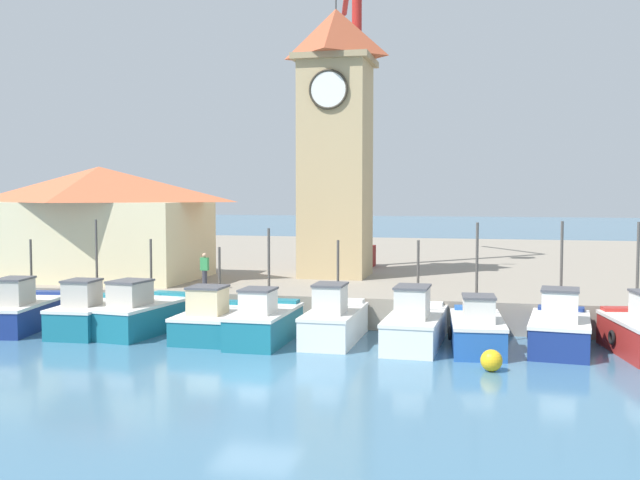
{
  "coord_description": "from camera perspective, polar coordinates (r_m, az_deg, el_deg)",
  "views": [
    {
      "loc": [
        6.85,
        -21.06,
        5.6
      ],
      "look_at": [
        -0.48,
        10.56,
        3.5
      ],
      "focal_mm": 42.0,
      "sensor_mm": 36.0,
      "label": 1
    }
  ],
  "objects": [
    {
      "name": "dock_worker_near_tower",
      "position": [
        33.34,
        -8.78,
        -2.3
      ],
      "size": [
        0.34,
        0.22,
        1.62
      ],
      "color": "#33333D",
      "rests_on": "quay_wharf"
    },
    {
      "name": "port_crane_near",
      "position": [
        43.37,
        2.76,
        8.28
      ],
      "size": [
        3.62,
        10.46,
        19.79
      ],
      "color": "maroon",
      "rests_on": "quay_wharf"
    },
    {
      "name": "fishing_boat_left_outer",
      "position": [
        31.17,
        -17.07,
        -5.4
      ],
      "size": [
        2.15,
        4.32,
        4.49
      ],
      "color": "#196B7F",
      "rests_on": "ground"
    },
    {
      "name": "fishing_boat_left_inner",
      "position": [
        30.71,
        -13.4,
        -5.47
      ],
      "size": [
        2.73,
        5.14,
        3.69
      ],
      "color": "#196B7F",
      "rests_on": "ground"
    },
    {
      "name": "fishing_boat_far_right",
      "position": [
        27.8,
        17.8,
        -6.48
      ],
      "size": [
        2.44,
        4.51,
        4.55
      ],
      "color": "navy",
      "rests_on": "ground"
    },
    {
      "name": "mooring_buoy",
      "position": [
        24.21,
        12.93,
        -8.94
      ],
      "size": [
        0.69,
        0.69,
        0.69
      ],
      "primitive_type": "sphere",
      "color": "gold",
      "rests_on": "ground"
    },
    {
      "name": "fishing_boat_right_outer",
      "position": [
        27.31,
        11.87,
        -6.69
      ],
      "size": [
        2.14,
        4.57,
        4.49
      ],
      "color": "#2356A8",
      "rests_on": "ground"
    },
    {
      "name": "fishing_boat_mid_left",
      "position": [
        29.13,
        -8.06,
        -6.04
      ],
      "size": [
        2.26,
        4.34,
        3.45
      ],
      "color": "#196B7F",
      "rests_on": "ground"
    },
    {
      "name": "quay_wharf",
      "position": [
        50.34,
        5.17,
        -1.96
      ],
      "size": [
        120.0,
        40.0,
        1.29
      ],
      "primitive_type": "cube",
      "color": "gray",
      "rests_on": "ground"
    },
    {
      "name": "fishing_boat_mid_right",
      "position": [
        28.15,
        1.09,
        -6.18
      ],
      "size": [
        1.93,
        4.62,
        3.76
      ],
      "color": "silver",
      "rests_on": "ground"
    },
    {
      "name": "clock_tower",
      "position": [
        38.09,
        1.2,
        7.85
      ],
      "size": [
        3.8,
        3.8,
        15.04
      ],
      "color": "tan",
      "rests_on": "quay_wharf"
    },
    {
      "name": "fishing_boat_right_inner",
      "position": [
        27.61,
        7.25,
        -6.42
      ],
      "size": [
        2.08,
        5.17,
        3.8
      ],
      "color": "silver",
      "rests_on": "ground"
    },
    {
      "name": "fishing_boat_far_left",
      "position": [
        32.88,
        -21.6,
        -5.06
      ],
      "size": [
        2.51,
        5.1,
        3.63
      ],
      "color": "navy",
      "rests_on": "ground"
    },
    {
      "name": "warehouse_left",
      "position": [
        38.74,
        -16.44,
        1.37
      ],
      "size": [
        10.29,
        6.51,
        5.55
      ],
      "color": "beige",
      "rests_on": "quay_wharf"
    },
    {
      "name": "fishing_boat_center",
      "position": [
        28.08,
        -4.27,
        -6.27
      ],
      "size": [
        2.0,
        4.45,
        4.22
      ],
      "color": "#196B7F",
      "rests_on": "ground"
    },
    {
      "name": "ground_plane",
      "position": [
        22.85,
        -4.91,
        -10.5
      ],
      "size": [
        300.0,
        300.0,
        0.0
      ],
      "primitive_type": "plane",
      "color": "teal"
    }
  ]
}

